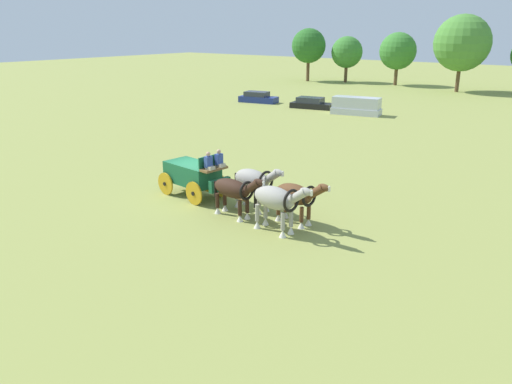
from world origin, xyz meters
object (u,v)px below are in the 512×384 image
Objects in this scene: draft_horse_rear_near at (254,181)px; draft_horse_lead_near at (296,196)px; parked_vehicle_a at (258,98)px; parked_vehicle_b at (311,104)px; draft_horse_lead_off at (276,200)px; show_wagon at (194,174)px; parked_vehicle_c at (356,106)px; draft_horse_rear_off at (234,190)px.

draft_horse_rear_near is 2.62m from draft_horse_lead_near.
parked_vehicle_a reaches higher than parked_vehicle_b.
draft_horse_lead_near is at bearing 83.38° from draft_horse_lead_off.
show_wagon is 1.15× the size of parked_vehicle_c.
draft_horse_lead_off is (6.12, -1.31, 0.26)m from show_wagon.
draft_horse_rear_near is 0.61× the size of parked_vehicle_c.
draft_horse_rear_near is at bearing -72.33° from parked_vehicle_c.
draft_horse_rear_off is 1.01× the size of draft_horse_lead_off.
draft_horse_rear_off is 0.63× the size of parked_vehicle_c.
draft_horse_lead_off is 0.67× the size of parked_vehicle_a.
show_wagon is 28.87m from parked_vehicle_c.
parked_vehicle_c is (-8.96, 28.12, -0.59)m from draft_horse_rear_near.
show_wagon reaches higher than draft_horse_rear_off.
draft_horse_lead_near reaches higher than parked_vehicle_a.
show_wagon reaches higher than parked_vehicle_a.
draft_horse_lead_off is 38.98m from parked_vehicle_a.
parked_vehicle_b is (-17.27, 29.17, -0.81)m from draft_horse_lead_near.
show_wagon is 1.22× the size of parked_vehicle_b.
draft_horse_lead_off is at bearing -60.67° from parked_vehicle_b.
show_wagon is at bearing -175.97° from draft_horse_rear_near.
draft_horse_lead_near is at bearing -6.15° from draft_horse_rear_near.
draft_horse_rear_off is 1.07× the size of draft_horse_lead_near.
draft_horse_lead_near is (6.27, -0.02, 0.12)m from show_wagon.
draft_horse_rear_near is at bearing 84.84° from draft_horse_rear_off.
draft_horse_lead_off is 0.66× the size of parked_vehicle_b.
show_wagon reaches higher than draft_horse_lead_near.
draft_horse_rear_off is 2.58m from draft_horse_lead_off.
draft_horse_rear_near is 0.98× the size of draft_horse_lead_off.
parked_vehicle_a is at bearing 127.22° from draft_horse_rear_near.
show_wagon is at bearing -69.32° from parked_vehicle_b.
draft_horse_lead_off is 31.81m from parked_vehicle_c.
draft_horse_lead_off reaches higher than parked_vehicle_c.
show_wagon is 6.26m from draft_horse_lead_off.
show_wagon reaches higher than parked_vehicle_c.
draft_horse_rear_off reaches higher than parked_vehicle_a.
parked_vehicle_a is 12.97m from parked_vehicle_c.
draft_horse_lead_off is (2.45, -1.57, 0.01)m from draft_horse_rear_near.
parked_vehicle_b is at bearing 0.37° from parked_vehicle_a.
draft_horse_rear_near is 0.97× the size of draft_horse_rear_off.
show_wagon reaches higher than draft_horse_rear_near.
draft_horse_lead_near is (2.60, -0.28, -0.13)m from draft_horse_rear_near.
draft_horse_rear_near is at bearing -63.08° from parked_vehicle_b.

